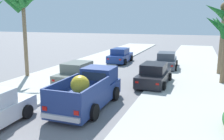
# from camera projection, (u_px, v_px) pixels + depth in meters

# --- Properties ---
(sidewalk_left) EXTENTS (5.32, 60.00, 0.12)m
(sidewalk_left) POSITION_uv_depth(u_px,v_px,m) (54.00, 78.00, 17.95)
(sidewalk_left) COLOR beige
(sidewalk_left) RESTS_ON ground
(sidewalk_right) EXTENTS (5.32, 60.00, 0.12)m
(sidewalk_right) POSITION_uv_depth(u_px,v_px,m) (189.00, 92.00, 14.59)
(sidewalk_right) COLOR beige
(sidewalk_right) RESTS_ON ground
(curb_left) EXTENTS (0.16, 60.00, 0.10)m
(curb_left) POSITION_uv_depth(u_px,v_px,m) (68.00, 80.00, 17.53)
(curb_left) COLOR silver
(curb_left) RESTS_ON ground
(curb_right) EXTENTS (0.16, 60.00, 0.10)m
(curb_right) POSITION_uv_depth(u_px,v_px,m) (169.00, 90.00, 15.02)
(curb_right) COLOR silver
(curb_right) RESTS_ON ground
(pickup_truck) EXTENTS (2.24, 5.22, 1.89)m
(pickup_truck) POSITION_uv_depth(u_px,v_px,m) (89.00, 91.00, 12.12)
(pickup_truck) COLOR navy
(pickup_truck) RESTS_ON ground
(car_left_mid) EXTENTS (2.21, 4.34, 1.54)m
(car_left_mid) POSITION_uv_depth(u_px,v_px,m) (166.00, 61.00, 21.94)
(car_left_mid) COLOR #474C56
(car_left_mid) RESTS_ON ground
(car_right_mid) EXTENTS (2.10, 4.29, 1.54)m
(car_right_mid) POSITION_uv_depth(u_px,v_px,m) (154.00, 75.00, 16.18)
(car_right_mid) COLOR black
(car_right_mid) RESTS_ON ground
(car_left_far) EXTENTS (2.09, 4.29, 1.54)m
(car_left_far) POSITION_uv_depth(u_px,v_px,m) (120.00, 56.00, 25.25)
(car_left_far) COLOR navy
(car_left_far) RESTS_ON ground
(car_right_far) EXTENTS (2.05, 4.27, 1.54)m
(car_right_far) POSITION_uv_depth(u_px,v_px,m) (78.00, 74.00, 16.63)
(car_right_far) COLOR slate
(car_right_far) RESTS_ON ground
(palm_tree_left_mid) EXTENTS (3.26, 3.70, 5.84)m
(palm_tree_left_mid) POSITION_uv_depth(u_px,v_px,m) (224.00, 18.00, 18.27)
(palm_tree_left_mid) COLOR #846B4C
(palm_tree_left_mid) RESTS_ON ground
(palm_tree_right_mid) EXTENTS (3.90, 4.32, 6.75)m
(palm_tree_right_mid) POSITION_uv_depth(u_px,v_px,m) (22.00, 3.00, 17.56)
(palm_tree_right_mid) COLOR #846B4C
(palm_tree_right_mid) RESTS_ON ground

